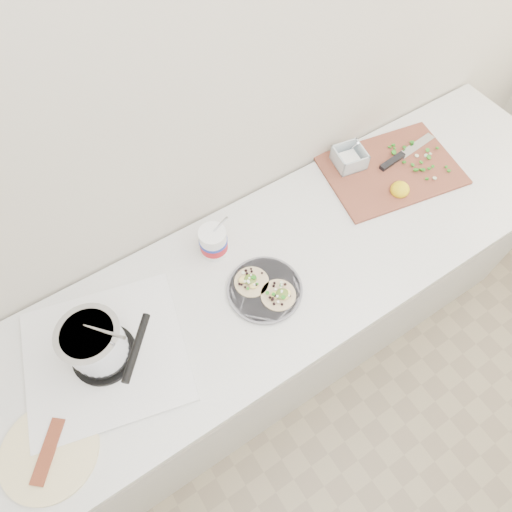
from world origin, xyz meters
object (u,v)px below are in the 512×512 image
tub (214,240)px  bacon_plate (49,452)px  stove (99,348)px  taco_plate (265,288)px  cutboard (388,166)px

tub → bacon_plate: 0.79m
stove → taco_plate: stove is taller
tub → taco_plate: bearing=-75.6°
tub → bacon_plate: size_ratio=0.80×
taco_plate → cutboard: (0.70, 0.19, 0.00)m
taco_plate → tub: 0.24m
stove → tub: bearing=31.7°
tub → cutboard: 0.76m
stove → taco_plate: 0.55m
stove → bacon_plate: stove is taller
tub → cutboard: size_ratio=0.38×
stove → cutboard: size_ratio=1.01×
cutboard → tub: bearing=-172.3°
cutboard → bacon_plate: cutboard is taller
stove → cutboard: (1.24, 0.11, -0.06)m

